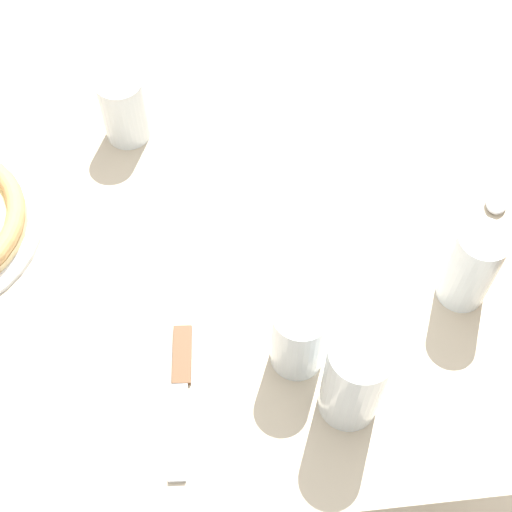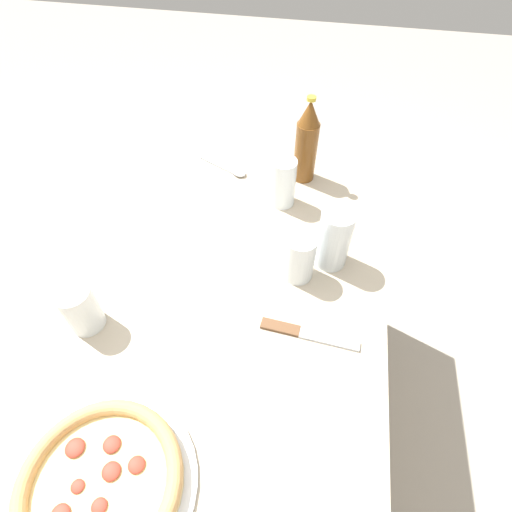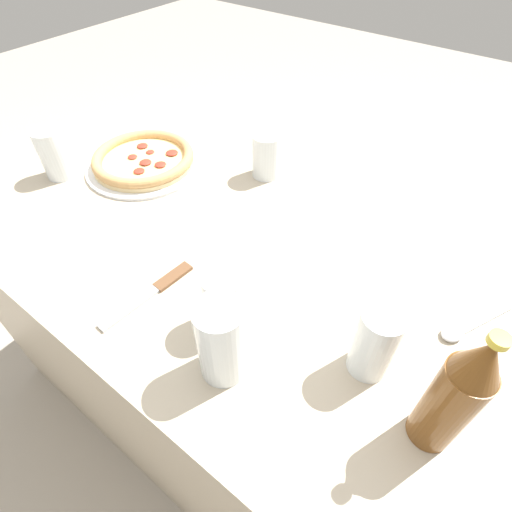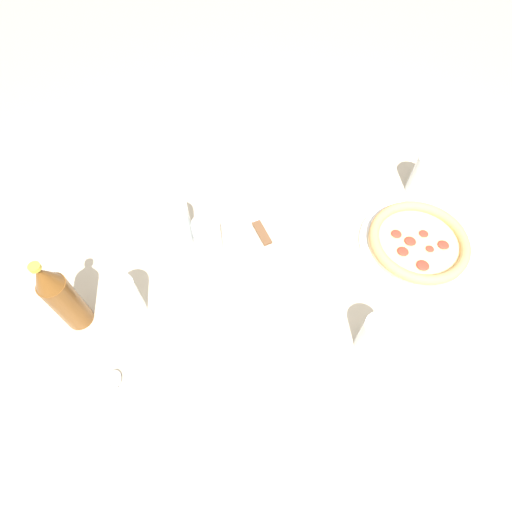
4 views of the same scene
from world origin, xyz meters
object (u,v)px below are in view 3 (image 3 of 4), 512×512
at_px(glass_water, 55,156).
at_px(glass_lemonade, 224,303).
at_px(pizza_salami, 144,160).
at_px(glass_orange_juice, 266,157).
at_px(glass_red_wine, 374,345).
at_px(knife, 152,292).
at_px(spoon, 466,326).
at_px(beer_bottle, 456,395).
at_px(glass_iced_tea, 222,345).

xyz_separation_m(glass_water, glass_lemonade, (0.66, -0.10, -0.00)).
bearing_deg(pizza_salami, glass_orange_juice, 30.30).
height_order(glass_lemonade, glass_red_wine, glass_red_wine).
height_order(glass_red_wine, knife, glass_red_wine).
bearing_deg(spoon, beer_bottle, -86.76).
relative_size(glass_iced_tea, glass_lemonade, 1.28).
distance_m(glass_red_wine, knife, 0.43).
relative_size(pizza_salami, glass_lemonade, 2.55).
distance_m(glass_orange_juice, knife, 0.47).
distance_m(glass_lemonade, glass_red_wine, 0.26).
distance_m(glass_red_wine, glass_orange_juice, 0.59).
xyz_separation_m(pizza_salami, glass_water, (-0.15, -0.16, 0.04)).
relative_size(glass_lemonade, spoon, 0.76).
bearing_deg(beer_bottle, pizza_salami, 165.29).
height_order(glass_orange_juice, knife, glass_orange_juice).
xyz_separation_m(glass_water, glass_iced_tea, (0.72, -0.17, 0.01)).
bearing_deg(glass_lemonade, beer_bottle, 4.66).
bearing_deg(glass_water, glass_iced_tea, -13.58).
height_order(glass_iced_tea, glass_orange_juice, glass_iced_tea).
height_order(glass_iced_tea, knife, glass_iced_tea).
xyz_separation_m(glass_lemonade, glass_orange_juice, (-0.22, 0.43, -0.00)).
relative_size(glass_lemonade, knife, 0.58).
xyz_separation_m(glass_red_wine, knife, (-0.41, -0.11, -0.06)).
xyz_separation_m(glass_iced_tea, glass_orange_juice, (-0.28, 0.50, -0.02)).
bearing_deg(pizza_salami, beer_bottle, -14.71).
bearing_deg(glass_lemonade, knife, -167.32).
relative_size(glass_iced_tea, glass_orange_juice, 1.37).
bearing_deg(glass_orange_juice, beer_bottle, -34.06).
xyz_separation_m(glass_iced_tea, knife, (-0.22, 0.04, -0.07)).
xyz_separation_m(glass_iced_tea, beer_bottle, (0.31, 0.10, 0.05)).
xyz_separation_m(glass_lemonade, glass_red_wine, (0.25, 0.08, 0.01)).
bearing_deg(spoon, glass_orange_juice, 162.90).
height_order(glass_red_wine, spoon, glass_red_wine).
height_order(glass_orange_juice, beer_bottle, beer_bottle).
height_order(glass_iced_tea, spoon, glass_iced_tea).
relative_size(glass_orange_juice, beer_bottle, 0.45).
height_order(glass_iced_tea, glass_red_wine, glass_iced_tea).
height_order(pizza_salami, glass_orange_juice, glass_orange_juice).
height_order(pizza_salami, glass_water, glass_water).
distance_m(glass_water, spoon, 1.03).
bearing_deg(glass_water, pizza_salami, 48.16).
distance_m(glass_water, knife, 0.52).
relative_size(glass_water, glass_red_wine, 0.93).
xyz_separation_m(glass_lemonade, knife, (-0.16, -0.04, -0.05)).
distance_m(pizza_salami, glass_red_wine, 0.78).
relative_size(pizza_salami, spoon, 1.94).
bearing_deg(glass_lemonade, glass_red_wine, 16.97).
distance_m(pizza_salami, knife, 0.46).
distance_m(glass_lemonade, beer_bottle, 0.38).
bearing_deg(glass_lemonade, glass_water, 171.38).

